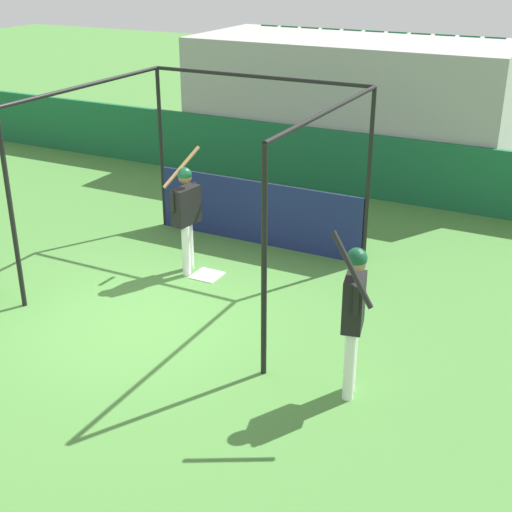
{
  "coord_description": "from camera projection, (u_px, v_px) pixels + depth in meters",
  "views": [
    {
      "loc": [
        5.46,
        -7.14,
        4.89
      ],
      "look_at": [
        1.45,
        0.67,
        1.03
      ],
      "focal_mm": 50.0,
      "sensor_mm": 36.0,
      "label": 1
    }
  ],
  "objects": [
    {
      "name": "bleacher_section",
      "position": [
        351.0,
        106.0,
        16.16
      ],
      "size": [
        7.05,
        3.2,
        3.01
      ],
      "color": "#9E9E99",
      "rests_on": "ground"
    },
    {
      "name": "home_plate",
      "position": [
        207.0,
        275.0,
        11.43
      ],
      "size": [
        0.44,
        0.44,
        0.02
      ],
      "color": "white",
      "rests_on": "ground"
    },
    {
      "name": "player_waiting",
      "position": [
        354.0,
        308.0,
        7.97
      ],
      "size": [
        0.56,
        0.7,
        2.16
      ],
      "rotation": [
        0.0,
        0.0,
        -1.35
      ],
      "color": "white",
      "rests_on": "ground"
    },
    {
      "name": "outfield_wall",
      "position": [
        322.0,
        160.0,
        15.14
      ],
      "size": [
        24.0,
        0.12,
        1.33
      ],
      "color": "#196038",
      "rests_on": "ground"
    },
    {
      "name": "batting_cage",
      "position": [
        239.0,
        187.0,
        11.63
      ],
      "size": [
        4.01,
        3.78,
        2.94
      ],
      "color": "black",
      "rests_on": "ground"
    },
    {
      "name": "ground_plane",
      "position": [
        143.0,
        321.0,
        10.07
      ],
      "size": [
        60.0,
        60.0,
        0.0
      ],
      "primitive_type": "plane",
      "color": "#477F38"
    },
    {
      "name": "player_batter",
      "position": [
        186.0,
        210.0,
        11.16
      ],
      "size": [
        0.56,
        0.99,
        1.92
      ],
      "rotation": [
        0.0,
        0.0,
        1.43
      ],
      "color": "white",
      "rests_on": "ground"
    }
  ]
}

